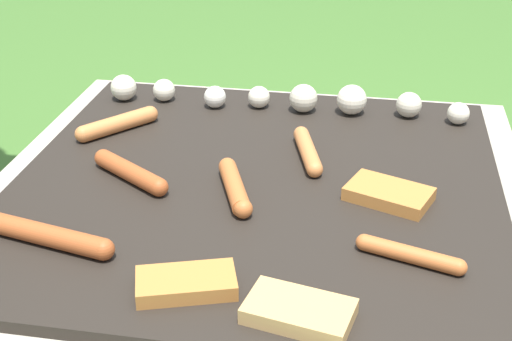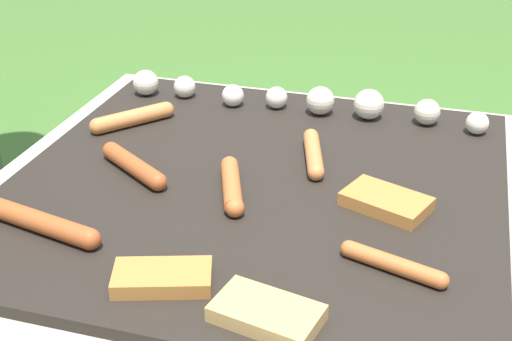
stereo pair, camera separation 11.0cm
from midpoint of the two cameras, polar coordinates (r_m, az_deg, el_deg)
The scene contains 11 objects.
grill at distance 1.23m, azimuth 2.59°, elevation -10.16°, with size 0.86×0.86×0.45m.
sausage_front_center at distance 1.07m, azimuth 0.96°, elevation -1.27°, with size 0.08×0.15×0.03m.
sausage_mid_right at distance 1.31m, azimuth -7.48°, elevation 4.16°, with size 0.12×0.13×0.03m.
sausage_front_left at distance 0.93m, azimuth 14.29°, elevation -7.38°, with size 0.14×0.06×0.02m.
sausage_front_right at distance 1.01m, azimuth -13.92°, elevation -4.13°, with size 0.20×0.07×0.03m.
sausage_back_right at distance 1.18m, azimuth 7.29°, elevation 1.29°, with size 0.06×0.15×0.03m.
sausage_mid_left at distance 1.13m, azimuth -7.06°, elevation 0.33°, with size 0.15×0.11×0.03m.
bread_slice_right at distance 1.07m, azimuth 13.30°, elevation -2.51°, with size 0.14×0.11×0.02m.
bread_slice_center at distance 0.83m, azimuth 4.73°, elevation -11.45°, with size 0.13×0.10×0.02m.
bread_slice_left at distance 0.88m, azimuth -3.95°, elevation -8.66°, with size 0.13×0.10×0.02m.
mushroom_row at distance 1.36m, azimuth 5.96°, elevation 5.64°, with size 0.69×0.06×0.06m.
Camera 2 is at (0.27, -0.93, 0.98)m, focal length 50.00 mm.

